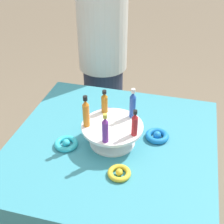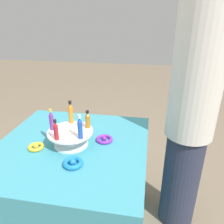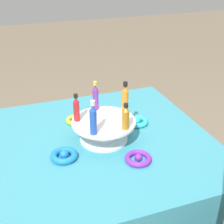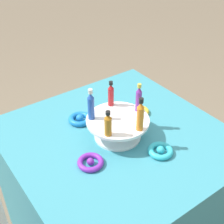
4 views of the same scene
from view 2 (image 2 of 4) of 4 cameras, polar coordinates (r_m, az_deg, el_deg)
name	(u,v)px [view 2 (image 2 of 4)]	position (r m, az deg, el deg)	size (l,w,h in m)	color
party_table	(76,192)	(1.56, -9.50, -19.82)	(0.89, 0.89, 0.73)	teal
display_stand	(71,137)	(1.30, -10.74, -6.34)	(0.26, 0.26, 0.09)	white
bottle_blue	(80,128)	(1.17, -8.35, -4.11)	(0.03, 0.03, 0.14)	#234CAD
bottle_amber	(88,120)	(1.29, -6.36, -2.07)	(0.03, 0.03, 0.11)	#AD6B19
bottle_orange	(71,113)	(1.35, -10.72, -0.23)	(0.03, 0.03, 0.14)	orange
bottle_purple	(52,120)	(1.30, -15.45, -2.01)	(0.03, 0.03, 0.13)	#702D93
bottle_red	(56,131)	(1.19, -14.44, -4.72)	(0.03, 0.03, 0.12)	#B21E23
ribbon_bow_gold	(36,147)	(1.34, -19.22, -8.59)	(0.09, 0.09, 0.03)	gold
ribbon_bow_blue	(73,163)	(1.16, -10.16, -12.96)	(0.10, 0.10, 0.04)	blue
ribbon_bow_purple	(104,139)	(1.34, -2.00, -7.10)	(0.10, 0.10, 0.03)	purple
ribbon_bow_teal	(70,127)	(1.50, -10.94, -3.92)	(0.10, 0.10, 0.03)	#2DB7CC
person_figure	(191,113)	(1.43, 20.01, -0.22)	(0.30, 0.30, 1.75)	#282D42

